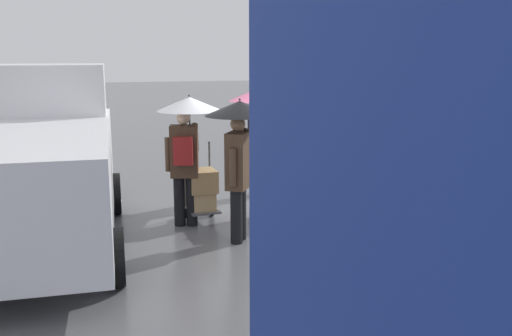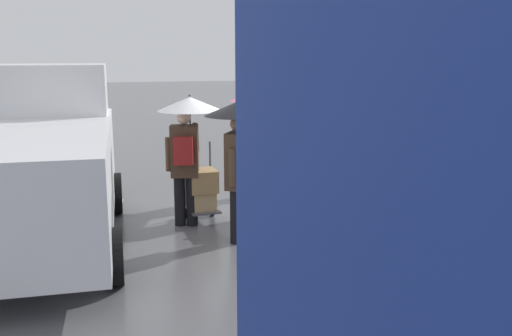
{
  "view_description": "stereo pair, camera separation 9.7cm",
  "coord_description": "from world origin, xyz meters",
  "px_view_note": "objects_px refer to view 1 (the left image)",
  "views": [
    {
      "loc": [
        2.62,
        9.11,
        2.82
      ],
      "look_at": [
        0.36,
        0.88,
        1.05
      ],
      "focal_mm": 39.65,
      "sensor_mm": 36.0,
      "label": 1
    },
    {
      "loc": [
        2.52,
        9.13,
        2.82
      ],
      "look_at": [
        0.36,
        0.88,
        1.05
      ],
      "focal_mm": 39.65,
      "sensor_mm": 36.0,
      "label": 2
    }
  ],
  "objects_px": {
    "cargo_van_parked_right": "(42,166)",
    "pedestrian_pink_side": "(187,131)",
    "pedestrian_black_side": "(256,117)",
    "shopping_cart_vendor": "(272,188)",
    "hand_dolly_boxes": "(202,190)",
    "pedestrian_white_side": "(239,137)"
  },
  "relations": [
    {
      "from": "pedestrian_pink_side",
      "to": "pedestrian_black_side",
      "type": "relative_size",
      "value": 1.0
    },
    {
      "from": "cargo_van_parked_right",
      "to": "pedestrian_white_side",
      "type": "distance_m",
      "value": 2.91
    },
    {
      "from": "pedestrian_pink_side",
      "to": "pedestrian_white_side",
      "type": "height_order",
      "value": "same"
    },
    {
      "from": "shopping_cart_vendor",
      "to": "hand_dolly_boxes",
      "type": "height_order",
      "value": "hand_dolly_boxes"
    },
    {
      "from": "cargo_van_parked_right",
      "to": "pedestrian_pink_side",
      "type": "xyz_separation_m",
      "value": [
        -2.18,
        -0.29,
        0.39
      ]
    },
    {
      "from": "pedestrian_pink_side",
      "to": "pedestrian_white_side",
      "type": "relative_size",
      "value": 1.0
    },
    {
      "from": "cargo_van_parked_right",
      "to": "shopping_cart_vendor",
      "type": "xyz_separation_m",
      "value": [
        -3.57,
        -0.15,
        -0.61
      ]
    },
    {
      "from": "shopping_cart_vendor",
      "to": "pedestrian_black_side",
      "type": "distance_m",
      "value": 1.95
    },
    {
      "from": "pedestrian_black_side",
      "to": "pedestrian_white_side",
      "type": "height_order",
      "value": "same"
    },
    {
      "from": "shopping_cart_vendor",
      "to": "pedestrian_black_side",
      "type": "xyz_separation_m",
      "value": [
        -0.17,
        -1.66,
        1.02
      ]
    },
    {
      "from": "shopping_cart_vendor",
      "to": "pedestrian_black_side",
      "type": "height_order",
      "value": "pedestrian_black_side"
    },
    {
      "from": "cargo_van_parked_right",
      "to": "hand_dolly_boxes",
      "type": "bearing_deg",
      "value": -170.2
    },
    {
      "from": "cargo_van_parked_right",
      "to": "pedestrian_pink_side",
      "type": "relative_size",
      "value": 2.51
    },
    {
      "from": "cargo_van_parked_right",
      "to": "pedestrian_black_side",
      "type": "xyz_separation_m",
      "value": [
        -3.74,
        -1.81,
        0.41
      ]
    },
    {
      "from": "shopping_cart_vendor",
      "to": "pedestrian_black_side",
      "type": "bearing_deg",
      "value": -95.83
    },
    {
      "from": "shopping_cart_vendor",
      "to": "pedestrian_white_side",
      "type": "distance_m",
      "value": 1.5
    },
    {
      "from": "hand_dolly_boxes",
      "to": "pedestrian_black_side",
      "type": "relative_size",
      "value": 0.61
    },
    {
      "from": "hand_dolly_boxes",
      "to": "pedestrian_black_side",
      "type": "distance_m",
      "value": 2.17
    },
    {
      "from": "pedestrian_black_side",
      "to": "pedestrian_pink_side",
      "type": "bearing_deg",
      "value": 44.39
    },
    {
      "from": "cargo_van_parked_right",
      "to": "pedestrian_white_side",
      "type": "relative_size",
      "value": 2.51
    },
    {
      "from": "hand_dolly_boxes",
      "to": "pedestrian_pink_side",
      "type": "distance_m",
      "value": 1.05
    },
    {
      "from": "hand_dolly_boxes",
      "to": "shopping_cart_vendor",
      "type": "bearing_deg",
      "value": 166.93
    }
  ]
}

